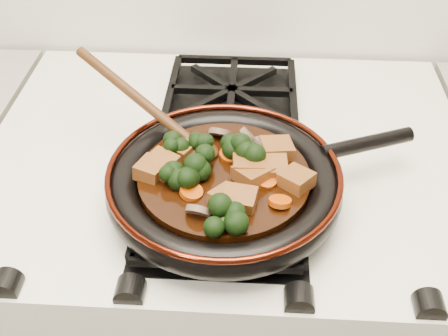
{
  "coord_description": "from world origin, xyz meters",
  "views": [
    {
      "loc": [
        0.04,
        1.01,
        1.45
      ],
      "look_at": [
        0.0,
        1.57,
        0.97
      ],
      "focal_mm": 45.0,
      "sensor_mm": 36.0,
      "label": 1
    }
  ],
  "objects": [
    {
      "name": "stove",
      "position": [
        0.0,
        1.69,
        0.45
      ],
      "size": [
        0.76,
        0.6,
        0.9
      ],
      "primitive_type": "cube",
      "color": "white",
      "rests_on": "ground"
    },
    {
      "name": "burner_grate_front",
      "position": [
        0.0,
        1.55,
        0.91
      ],
      "size": [
        0.23,
        0.23,
        0.03
      ],
      "primitive_type": null,
      "color": "black",
      "rests_on": "stove"
    },
    {
      "name": "burner_grate_back",
      "position": [
        0.0,
        1.83,
        0.91
      ],
      "size": [
        0.23,
        0.23,
        0.03
      ],
      "primitive_type": null,
      "color": "black",
      "rests_on": "stove"
    },
    {
      "name": "skillet",
      "position": [
        0.0,
        1.57,
        0.94
      ],
      "size": [
        0.43,
        0.32,
        0.05
      ],
      "rotation": [
        0.0,
        0.0,
        0.38
      ],
      "color": "black",
      "rests_on": "burner_grate_front"
    },
    {
      "name": "braising_sauce",
      "position": [
        0.0,
        1.57,
        0.95
      ],
      "size": [
        0.23,
        0.23,
        0.02
      ],
      "primitive_type": "cylinder",
      "color": "black",
      "rests_on": "skillet"
    },
    {
      "name": "tofu_cube_0",
      "position": [
        -0.09,
        1.56,
        0.97
      ],
      "size": [
        0.05,
        0.05,
        0.03
      ],
      "primitive_type": "cube",
      "rotation": [
        0.06,
        0.07,
        1.21
      ],
      "color": "brown",
      "rests_on": "braising_sauce"
    },
    {
      "name": "tofu_cube_1",
      "position": [
        -0.06,
        1.61,
        0.97
      ],
      "size": [
        0.05,
        0.05,
        0.02
      ],
      "primitive_type": "cube",
      "rotation": [
        -0.01,
        0.01,
        2.6
      ],
      "color": "brown",
      "rests_on": "braising_sauce"
    },
    {
      "name": "tofu_cube_2",
      "position": [
        0.1,
        1.55,
        0.97
      ],
      "size": [
        0.05,
        0.05,
        0.03
      ],
      "primitive_type": "cube",
      "rotation": [
        -0.06,
        0.07,
        0.88
      ],
      "color": "brown",
      "rests_on": "braising_sauce"
    },
    {
      "name": "tofu_cube_3",
      "position": [
        0.01,
        1.51,
        0.97
      ],
      "size": [
        0.05,
        0.05,
        0.02
      ],
      "primitive_type": "cube",
      "rotation": [
        0.1,
        0.01,
        2.47
      ],
      "color": "brown",
      "rests_on": "braising_sauce"
    },
    {
      "name": "tofu_cube_4",
      "position": [
        0.03,
        1.51,
        0.97
      ],
      "size": [
        0.05,
        0.04,
        0.02
      ],
      "primitive_type": "cube",
      "rotation": [
        -0.08,
        0.0,
        2.97
      ],
      "color": "brown",
      "rests_on": "braising_sauce"
    },
    {
      "name": "tofu_cube_5",
      "position": [
        0.03,
        1.58,
        0.97
      ],
      "size": [
        0.04,
        0.05,
        0.03
      ],
      "primitive_type": "cube",
      "rotation": [
        -0.08,
        0.03,
        0.06
      ],
      "color": "brown",
      "rests_on": "braising_sauce"
    },
    {
      "name": "tofu_cube_6",
      "position": [
        0.04,
        1.56,
        0.97
      ],
      "size": [
        0.06,
        0.06,
        0.03
      ],
      "primitive_type": "cube",
      "rotation": [
        0.07,
        0.1,
        2.33
      ],
      "color": "brown",
      "rests_on": "braising_sauce"
    },
    {
      "name": "tofu_cube_7",
      "position": [
        0.07,
        1.57,
        0.97
      ],
      "size": [
        0.04,
        0.04,
        0.02
      ],
      "primitive_type": "cube",
      "rotation": [
        -0.01,
        -0.04,
        1.63
      ],
      "color": "brown",
      "rests_on": "braising_sauce"
    },
    {
      "name": "tofu_cube_8",
      "position": [
        0.07,
        1.61,
        0.97
      ],
      "size": [
        0.05,
        0.05,
        0.03
      ],
      "primitive_type": "cube",
      "rotation": [
        0.08,
        0.04,
        1.79
      ],
      "color": "brown",
      "rests_on": "braising_sauce"
    },
    {
      "name": "tofu_cube_9",
      "position": [
        -0.08,
        1.57,
        0.97
      ],
      "size": [
        0.06,
        0.06,
        0.03
      ],
      "primitive_type": "cube",
      "rotation": [
        -0.12,
        0.03,
        2.55
      ],
      "color": "brown",
      "rests_on": "braising_sauce"
    },
    {
      "name": "broccoli_floret_0",
      "position": [
        0.02,
        1.61,
        0.97
      ],
      "size": [
        0.07,
        0.06,
        0.06
      ],
      "primitive_type": null,
      "rotation": [
        -0.02,
        0.14,
        3.02
      ],
      "color": "black",
      "rests_on": "braising_sauce"
    },
    {
      "name": "broccoli_floret_1",
      "position": [
        -0.06,
        1.6,
        0.97
      ],
      "size": [
        0.07,
        0.07,
        0.07
      ],
      "primitive_type": null,
      "rotation": [
        -0.2,
        0.14,
        0.2
      ],
      "color": "black",
      "rests_on": "braising_sauce"
    },
    {
      "name": "broccoli_floret_2",
      "position": [
        0.03,
        1.59,
        0.97
      ],
      "size": [
        0.09,
        0.08,
        0.07
      ],
      "primitive_type": null,
      "rotation": [
        -0.07,
        -0.19,
        0.65
      ],
      "color": "black",
      "rests_on": "braising_sauce"
    },
    {
      "name": "broccoli_floret_3",
      "position": [
        -0.03,
        1.57,
        0.97
      ],
      "size": [
        0.08,
        0.08,
        0.06
      ],
      "primitive_type": null,
      "rotation": [
        -0.1,
        -0.0,
        2.71
      ],
      "color": "black",
      "rests_on": "braising_sauce"
    },
    {
      "name": "broccoli_floret_4",
      "position": [
        0.01,
        1.47,
        0.97
      ],
      "size": [
        0.07,
        0.07,
        0.06
      ],
      "primitive_type": null,
      "rotation": [
        0.04,
        -0.09,
        1.66
      ],
      "color": "black",
      "rests_on": "braising_sauce"
    },
    {
      "name": "broccoli_floret_5",
      "position": [
        -0.05,
        1.54,
        0.97
      ],
      "size": [
        0.09,
        0.08,
        0.06
      ],
      "primitive_type": null,
      "rotation": [
        0.01,
        0.17,
        2.72
      ],
      "color": "black",
      "rests_on": "braising_sauce"
    },
    {
      "name": "broccoli_floret_6",
      "position": [
        -0.03,
        1.62,
        0.97
      ],
      "size": [
        0.05,
        0.06,
        0.06
      ],
      "primitive_type": null,
      "rotation": [
        0.08,
        0.01,
        0.03
      ],
      "color": "black",
      "rests_on": "braising_sauce"
    },
    {
      "name": "carrot_coin_0",
      "position": [
        0.01,
        1.6,
        0.96
      ],
      "size": [
        0.03,
        0.03,
        0.02
      ],
      "primitive_type": "cylinder",
      "rotation": [
        0.23,
        0.21,
        0.0
      ],
      "color": "#B03F04",
      "rests_on": "braising_sauce"
    },
    {
      "name": "carrot_coin_1",
      "position": [
        0.08,
        1.56,
        0.96
      ],
      "size": [
        0.03,
        0.03,
        0.02
      ],
      "primitive_type": "cylinder",
      "rotation": [
        -0.15,
        0.2,
        0.0
      ],
      "color": "#B03F04",
      "rests_on": "braising_sauce"
    },
    {
      "name": "carrot_coin_2",
      "position": [
        0.06,
        1.55,
        0.96
      ],
      "size": [
        0.03,
        0.03,
        0.01
      ],
      "primitive_type": "cylinder",
      "rotation": [
        0.16,
        0.1,
        0.0
      ],
      "color": "#B03F04",
      "rests_on": "braising_sauce"
    },
    {
      "name": "carrot_coin_3",
      "position": [
        -0.04,
        1.53,
        0.96
      ],
      "size": [
        0.03,
        0.03,
        0.02
      ],
      "primitive_type": "cylinder",
      "rotation": [
        0.09,
        0.25,
        0.0
      ],
      "color": "#B03F04",
      "rests_on": "braising_sauce"
    },
    {
      "name": "carrot_coin_4",
      "position": [
        0.08,
        1.51,
        0.96
      ],
      "size": [
        0.03,
        0.03,
        0.02
      ],
      "primitive_type": "cylinder",
      "rotation": [
        -0.29,
        0.03,
        0.0
      ],
      "color": "#B03F04",
      "rests_on": "braising_sauce"
    },
    {
      "name": "carrot_coin_5",
      "position": [
        0.07,
        1.63,
        0.96
      ],
      "size": [
        0.03,
        0.03,
        0.02
      ],
      "primitive_type": "cylinder",
      "rotation": [
        0.15,
        -0.23,
        0.0
      ],
      "color": "#B03F04",
      "rests_on": "braising_sauce"
    },
    {
      "name": "mushroom_slice_0",
      "position": [
        -0.01,
        1.65,
        0.97
      ],
      "size": [
        0.04,
        0.03,
        0.03
      ],
      "primitive_type": "cylinder",
      "rotation": [
        0.85,
        0.0,
        2.95
      ],
      "color": "brown",
      "rests_on": "braising_sauce"
    },
    {
      "name": "mushroom_slice_1",
      "position": [
        -0.02,
        1.49,
        0.97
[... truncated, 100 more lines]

